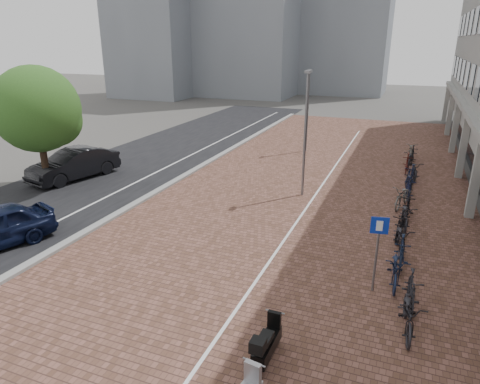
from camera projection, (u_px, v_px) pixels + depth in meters
name	position (u px, v px, depth m)	size (l,w,h in m)	color
ground	(164.00, 298.00, 12.47)	(140.00, 140.00, 0.00)	#474442
plaza_brick	(319.00, 184.00, 22.28)	(14.50, 42.00, 0.04)	brown
street_asphalt	(139.00, 163.00, 26.12)	(8.00, 50.00, 0.03)	black
curb	(196.00, 169.00, 24.74)	(0.35, 42.00, 0.14)	gray
lane_line	(168.00, 167.00, 25.42)	(0.12, 44.00, 0.00)	white
parking_line	(322.00, 184.00, 22.20)	(0.10, 30.00, 0.00)	white
car_dark	(74.00, 164.00, 23.00)	(1.71, 4.90, 1.61)	black
scooter_mid	(267.00, 343.00, 9.85)	(0.47, 1.50, 1.03)	black
parking_sign	(378.00, 243.00, 12.27)	(0.50, 0.13, 2.39)	slate
lamp_near	(305.00, 137.00, 19.78)	(0.12, 0.12, 5.77)	slate
lamp_far	(307.00, 112.00, 28.08)	(0.12, 0.12, 5.28)	gray
street_tree	(40.00, 112.00, 20.70)	(4.14, 4.14, 6.02)	#382619
bike_row	(408.00, 197.00, 19.02)	(1.46, 20.40, 1.05)	black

